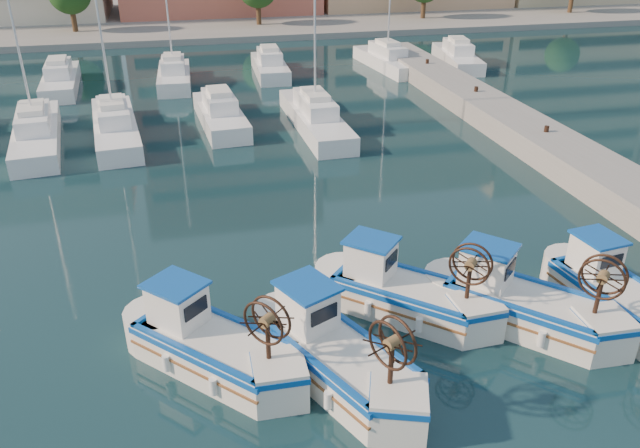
# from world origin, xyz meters

# --- Properties ---
(ground) EXTENTS (300.00, 300.00, 0.00)m
(ground) POSITION_xyz_m (0.00, 0.00, 0.00)
(ground) COLOR #183840
(ground) RESTS_ON ground
(quay) EXTENTS (3.00, 60.00, 1.20)m
(quay) POSITION_xyz_m (13.00, 8.00, 0.60)
(quay) COLOR gray
(quay) RESTS_ON ground
(yacht_marina) EXTENTS (37.97, 22.97, 11.50)m
(yacht_marina) POSITION_xyz_m (-2.92, 27.33, 0.53)
(yacht_marina) COLOR white
(yacht_marina) RESTS_ON ground
(fishing_boat_a) EXTENTS (4.51, 4.62, 2.96)m
(fishing_boat_a) POSITION_xyz_m (-4.94, 1.04, 0.82)
(fishing_boat_a) COLOR silver
(fishing_boat_a) RESTS_ON ground
(fishing_boat_b) EXTENTS (3.78, 5.04, 3.04)m
(fishing_boat_b) POSITION_xyz_m (-1.77, -0.17, 0.84)
(fishing_boat_b) COLOR silver
(fishing_boat_b) RESTS_ON ground
(fishing_boat_c) EXTENTS (4.60, 4.45, 2.94)m
(fishing_boat_c) POSITION_xyz_m (1.03, 2.31, 0.81)
(fishing_boat_c) COLOR silver
(fishing_boat_c) RESTS_ON ground
(fishing_boat_d) EXTENTS (4.59, 4.72, 3.02)m
(fishing_boat_d) POSITION_xyz_m (4.25, 0.90, 0.83)
(fishing_boat_d) COLOR silver
(fishing_boat_d) RESTS_ON ground
(fishing_boat_e) EXTENTS (2.39, 4.66, 2.84)m
(fishing_boat_e) POSITION_xyz_m (7.38, 0.68, 0.78)
(fishing_boat_e) COLOR silver
(fishing_boat_e) RESTS_ON ground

